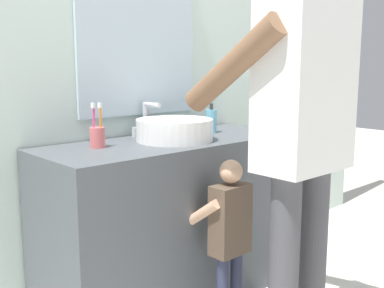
# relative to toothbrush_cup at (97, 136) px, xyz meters

# --- Properties ---
(back_wall) EXTENTS (4.40, 0.10, 2.70)m
(back_wall) POSITION_rel_toothbrush_cup_xyz_m (0.39, 0.25, 0.44)
(back_wall) COLOR silver
(back_wall) RESTS_ON ground
(vanity_cabinet) EXTENTS (1.38, 0.54, 0.85)m
(vanity_cabinet) POSITION_rel_toothbrush_cup_xyz_m (0.39, -0.07, -0.48)
(vanity_cabinet) COLOR #4C5156
(vanity_cabinet) RESTS_ON ground
(sink_basin) EXTENTS (0.39, 0.39, 0.11)m
(sink_basin) POSITION_rel_toothbrush_cup_xyz_m (0.39, -0.09, 0.00)
(sink_basin) COLOR white
(sink_basin) RESTS_ON vanity_cabinet
(faucet) EXTENTS (0.18, 0.14, 0.18)m
(faucet) POSITION_rel_toothbrush_cup_xyz_m (0.39, 0.14, 0.03)
(faucet) COLOR #B7BABF
(faucet) RESTS_ON vanity_cabinet
(toothbrush_cup) EXTENTS (0.07, 0.07, 0.21)m
(toothbrush_cup) POSITION_rel_toothbrush_cup_xyz_m (0.00, 0.00, 0.00)
(toothbrush_cup) COLOR #D86666
(toothbrush_cup) RESTS_ON vanity_cabinet
(soap_bottle) EXTENTS (0.06, 0.06, 0.17)m
(soap_bottle) POSITION_rel_toothbrush_cup_xyz_m (0.72, -0.02, 0.01)
(soap_bottle) COLOR #66B2D1
(soap_bottle) RESTS_ON vanity_cabinet
(child_toddler) EXTENTS (0.25, 0.25, 0.81)m
(child_toddler) POSITION_rel_toothbrush_cup_xyz_m (0.39, -0.47, -0.42)
(child_toddler) COLOR #2D334C
(child_toddler) RESTS_ON ground
(adult_parent) EXTENTS (0.55, 0.57, 1.76)m
(adult_parent) POSITION_rel_toothbrush_cup_xyz_m (0.47, -0.79, 0.15)
(adult_parent) COLOR #47474C
(adult_parent) RESTS_ON ground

